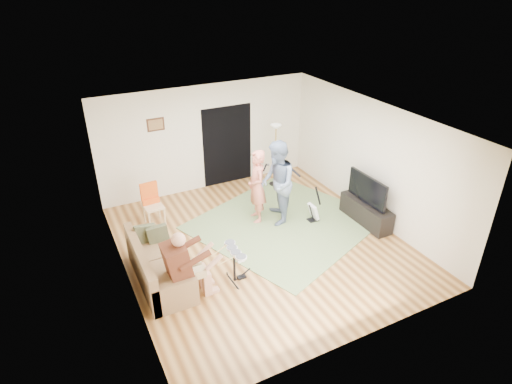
# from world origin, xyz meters

# --- Properties ---
(floor) EXTENTS (6.00, 6.00, 0.00)m
(floor) POSITION_xyz_m (0.00, 0.00, 0.00)
(floor) COLOR brown
(floor) RESTS_ON ground
(walls) EXTENTS (5.50, 6.00, 2.70)m
(walls) POSITION_xyz_m (0.00, 0.00, 1.35)
(walls) COLOR beige
(walls) RESTS_ON floor
(ceiling) EXTENTS (6.00, 6.00, 0.00)m
(ceiling) POSITION_xyz_m (0.00, 0.00, 2.70)
(ceiling) COLOR white
(ceiling) RESTS_ON walls
(window_blinds) EXTENTS (0.00, 2.05, 2.05)m
(window_blinds) POSITION_xyz_m (-2.74, 0.20, 1.55)
(window_blinds) COLOR brown
(window_blinds) RESTS_ON walls
(doorway) EXTENTS (2.10, 0.00, 2.10)m
(doorway) POSITION_xyz_m (0.55, 2.99, 1.05)
(doorway) COLOR black
(doorway) RESTS_ON walls
(picture_frame) EXTENTS (0.42, 0.03, 0.32)m
(picture_frame) POSITION_xyz_m (-1.25, 2.99, 1.90)
(picture_frame) COLOR #3F2314
(picture_frame) RESTS_ON walls
(area_rug) EXTENTS (4.55, 4.42, 0.02)m
(area_rug) POSITION_xyz_m (0.84, 0.48, 0.01)
(area_rug) COLOR #66804E
(area_rug) RESTS_ON floor
(sofa) EXTENTS (0.81, 1.96, 0.79)m
(sofa) POSITION_xyz_m (-2.29, -0.18, 0.26)
(sofa) COLOR olive
(sofa) RESTS_ON floor
(drummer) EXTENTS (0.86, 0.48, 1.33)m
(drummer) POSITION_xyz_m (-1.88, -0.83, 0.52)
(drummer) COLOR #5B2A19
(drummer) RESTS_ON sofa
(drum_kit) EXTENTS (0.39, 0.69, 0.71)m
(drum_kit) POSITION_xyz_m (-1.00, -0.83, 0.31)
(drum_kit) COLOR black
(drum_kit) RESTS_ON floor
(singer) EXTENTS (0.51, 0.69, 1.70)m
(singer) POSITION_xyz_m (0.35, 0.91, 0.85)
(singer) COLOR #D2705B
(singer) RESTS_ON floor
(microphone) EXTENTS (0.06, 0.06, 0.24)m
(microphone) POSITION_xyz_m (0.55, 0.91, 1.27)
(microphone) COLOR black
(microphone) RESTS_ON singer
(guitarist) EXTENTS (1.02, 1.14, 1.92)m
(guitarist) POSITION_xyz_m (0.72, 0.66, 0.96)
(guitarist) COLOR slate
(guitarist) RESTS_ON floor
(guitar_held) EXTENTS (0.18, 0.61, 0.26)m
(guitar_held) POSITION_xyz_m (0.92, 0.66, 1.31)
(guitar_held) COLOR white
(guitar_held) RESTS_ON guitarist
(guitar_spare) EXTENTS (0.31, 0.28, 0.86)m
(guitar_spare) POSITION_xyz_m (1.48, 0.27, 0.25)
(guitar_spare) COLOR black
(guitar_spare) RESTS_ON floor
(torchiere_lamp) EXTENTS (0.30, 0.30, 1.67)m
(torchiere_lamp) POSITION_xyz_m (1.59, 2.28, 1.15)
(torchiere_lamp) COLOR black
(torchiere_lamp) RESTS_ON floor
(dining_chair) EXTENTS (0.44, 0.46, 0.96)m
(dining_chair) POSITION_xyz_m (-1.79, 1.83, 0.34)
(dining_chair) COLOR beige
(dining_chair) RESTS_ON floor
(tv_cabinet) EXTENTS (0.40, 1.40, 0.50)m
(tv_cabinet) POSITION_xyz_m (2.50, -0.31, 0.25)
(tv_cabinet) COLOR black
(tv_cabinet) RESTS_ON floor
(television) EXTENTS (0.06, 1.17, 0.62)m
(television) POSITION_xyz_m (2.45, -0.31, 0.85)
(television) COLOR black
(television) RESTS_ON tv_cabinet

